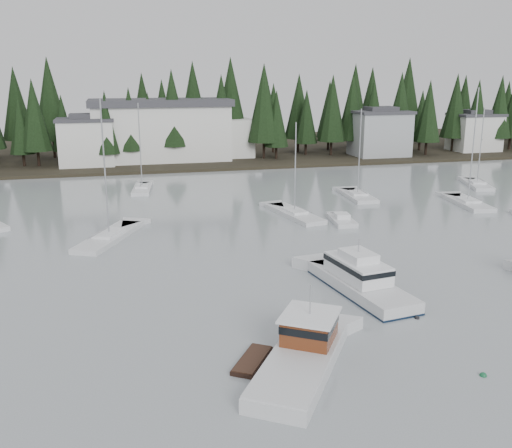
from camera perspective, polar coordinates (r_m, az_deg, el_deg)
The scene contains 18 objects.
ground at distance 30.78m, azimuth 14.44°, elevation -16.70°, with size 260.00×260.00×0.00m, color gray.
far_shore_land at distance 121.60m, azimuth -7.55°, elevation 7.23°, with size 240.00×54.00×1.00m, color black.
conifer_treeline at distance 110.77m, azimuth -6.90°, elevation 6.52°, with size 200.00×22.00×20.00m, color black, non-canonical shape.
house_west at distance 102.56m, azimuth -16.60°, elevation 7.97°, with size 9.54×7.42×8.75m.
house_east_a at distance 112.73m, azimuth 12.26°, elevation 8.94°, with size 10.60×8.48×9.25m.
house_east_b at distance 125.60m, azimuth 21.02°, elevation 8.65°, with size 9.54×7.42×8.25m.
harbor_inn at distance 106.15m, azimuth -8.35°, elevation 9.25°, with size 29.50×11.50×10.90m.
lobster_boat_brown at distance 32.65m, azimuth 4.46°, elevation -13.15°, with size 8.28×10.20×4.95m.
cabin_cruiser_center at distance 43.65m, azimuth 10.33°, elevation -5.74°, with size 4.90×11.14×4.63m.
sailboat_1 at distance 81.17m, azimuth -11.29°, elevation 3.35°, with size 3.42×8.30×12.55m.
sailboat_4 at distance 65.58m, azimuth 3.86°, elevation 0.87°, with size 4.54×10.36×11.17m.
sailboat_5 at distance 76.25m, azimuth 10.11°, elevation 2.66°, with size 3.46×8.45×12.07m.
sailboat_7 at distance 88.85m, azimuth 21.21°, elevation 3.60°, with size 5.10×8.73×11.75m.
sailboat_8 at distance 58.07m, azimuth -14.44°, elevation -1.41°, with size 7.15×10.99×14.12m.
sailboat_9 at distance 75.77m, azimuth 20.39°, elevation 1.89°, with size 4.10×9.38×14.78m.
runabout_1 at distance 63.23m, azimuth 8.58°, elevation 0.28°, with size 2.79×5.45×1.42m.
mooring_buoy_green at distance 34.22m, azimuth 21.76°, elevation -13.92°, with size 0.40×0.40×0.40m, color #145933.
mooring_buoy_dark at distance 40.06m, azimuth 15.81°, elevation -9.08°, with size 0.35×0.35×0.35m, color black.
Camera 1 is at (-13.20, -22.83, 15.87)m, focal length 40.00 mm.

